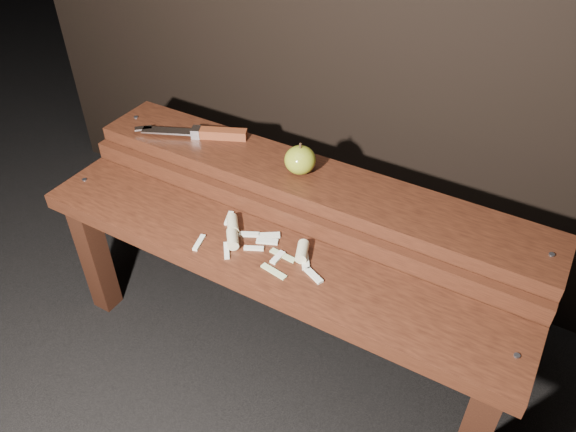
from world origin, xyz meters
The scene contains 6 objects.
ground centered at (0.00, 0.00, 0.00)m, with size 60.00×60.00×0.00m, color black.
bench_front_tier centered at (0.00, -0.06, 0.35)m, with size 1.20×0.20×0.42m.
bench_rear_tier centered at (0.00, 0.17, 0.41)m, with size 1.20×0.21×0.50m.
apple centered at (-0.03, 0.17, 0.53)m, with size 0.08×0.08×0.08m.
knife centered at (-0.32, 0.19, 0.51)m, with size 0.29×0.15×0.03m.
apple_scraps centered at (-0.03, -0.03, 0.43)m, with size 0.32×0.16×0.03m.
Camera 1 is at (0.51, -0.82, 1.29)m, focal length 35.00 mm.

